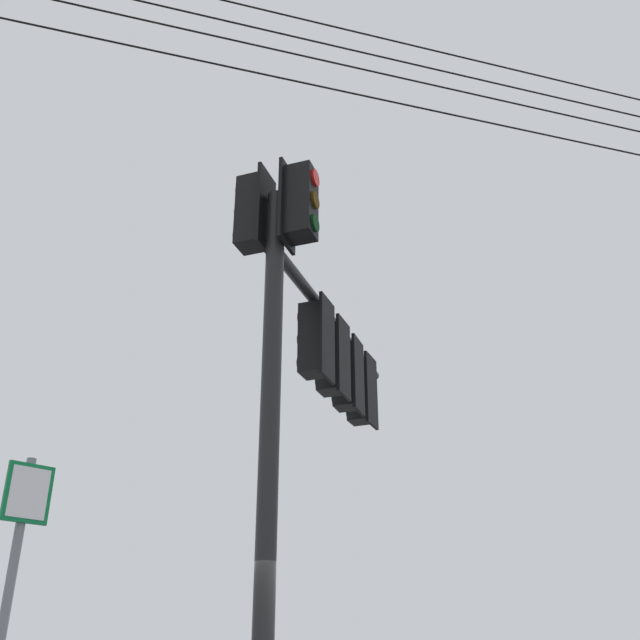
# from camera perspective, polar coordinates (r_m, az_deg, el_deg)

# --- Properties ---
(signal_mast_assembly) EXTENTS (4.15, 1.24, 6.83)m
(signal_mast_assembly) POSITION_cam_1_polar(r_m,az_deg,el_deg) (8.65, -0.72, -2.72)
(signal_mast_assembly) COLOR black
(signal_mast_assembly) RESTS_ON ground
(route_sign_primary) EXTENTS (0.34, 0.14, 3.06)m
(route_sign_primary) POSITION_cam_1_polar(r_m,az_deg,el_deg) (5.91, -23.23, -20.94)
(route_sign_primary) COLOR slate
(route_sign_primary) RESTS_ON ground
(overhead_wire_span) EXTENTS (18.51, 17.34, 1.42)m
(overhead_wire_span) POSITION_cam_1_polar(r_m,az_deg,el_deg) (10.30, 3.59, 19.15)
(overhead_wire_span) COLOR black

